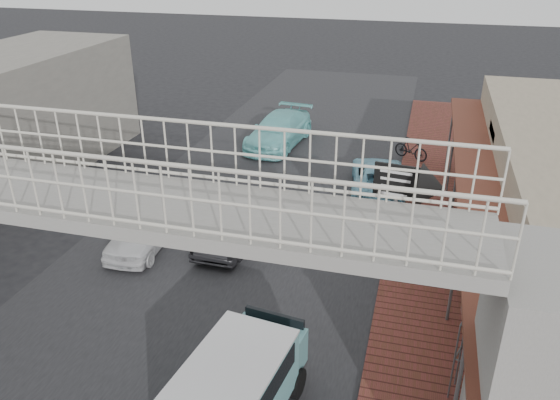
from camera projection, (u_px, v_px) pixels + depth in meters
The scene contains 13 objects.
ground at pixel (190, 303), 15.21m from camera, with size 120.00×120.00×0.00m, color black.
road_strip at pixel (190, 303), 15.21m from camera, with size 10.00×60.00×0.01m, color black.
sidewalk at pixel (432, 278), 16.27m from camera, with size 3.00×40.00×0.10m, color brown.
footbridge at pixel (93, 289), 10.35m from camera, with size 16.40×2.40×6.34m.
white_hatchback at pixel (144, 228), 17.84m from camera, with size 1.51×3.75×1.28m, color silver.
dark_sedan at pixel (233, 223), 18.11m from camera, with size 1.42×4.07×1.34m, color black.
angkot_curb at pixel (377, 177), 21.78m from camera, with size 2.01×4.36×1.21m, color #76B5CC.
angkot_far at pixel (279, 130), 26.61m from camera, with size 2.11×5.18×1.50m, color #7AD3D4.
angkot_van at pixel (235, 388), 10.75m from camera, with size 2.20×4.02×1.88m.
motorcycle_near at pixel (458, 224), 18.35m from camera, with size 0.57×1.65×0.87m, color black.
motorcycle_far at pixel (411, 149), 24.70m from camera, with size 0.47×1.66×1.00m, color black.
street_clock at pixel (477, 315), 11.07m from camera, with size 0.68×0.64×2.64m.
arrow_sign at pixel (428, 188), 15.22m from camera, with size 2.06×1.33×3.48m.
Camera 1 is at (5.67, -11.37, 9.19)m, focal length 35.00 mm.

